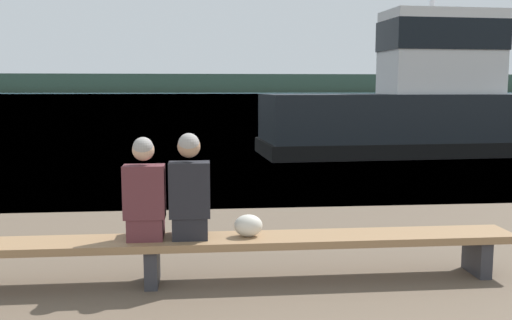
{
  "coord_description": "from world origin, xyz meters",
  "views": [
    {
      "loc": [
        -0.27,
        -1.71,
        1.85
      ],
      "look_at": [
        0.53,
        6.55,
        0.78
      ],
      "focal_mm": 40.0,
      "sensor_mm": 36.0,
      "label": 1
    }
  ],
  "objects": [
    {
      "name": "water_surface",
      "position": [
        0.0,
        126.82,
        0.0
      ],
      "size": [
        240.0,
        240.0,
        0.0
      ],
      "primitive_type": "plane",
      "color": "#5684A3",
      "rests_on": "ground"
    },
    {
      "name": "far_shoreline",
      "position": [
        0.0,
        196.33,
        3.11
      ],
      "size": [
        600.0,
        12.0,
        6.21
      ],
      "primitive_type": "cube",
      "color": "#2D3D2D",
      "rests_on": "ground"
    },
    {
      "name": "bench_main",
      "position": [
        -0.74,
        3.55,
        0.36
      ],
      "size": [
        6.98,
        0.48,
        0.43
      ],
      "color": "#8E6B47",
      "rests_on": "ground"
    },
    {
      "name": "person_left",
      "position": [
        -0.79,
        3.56,
        0.85
      ],
      "size": [
        0.38,
        0.4,
        0.96
      ],
      "color": "#56282D",
      "rests_on": "bench_main"
    },
    {
      "name": "person_right",
      "position": [
        -0.38,
        3.56,
        0.87
      ],
      "size": [
        0.38,
        0.41,
        1.0
      ],
      "color": "black",
      "rests_on": "bench_main"
    },
    {
      "name": "shopping_bag",
      "position": [
        0.17,
        3.57,
        0.54
      ],
      "size": [
        0.27,
        0.19,
        0.21
      ],
      "color": "beige",
      "rests_on": "bench_main"
    },
    {
      "name": "tugboat_red",
      "position": [
        6.02,
        13.66,
        1.23
      ],
      "size": [
        9.22,
        3.27,
        6.3
      ],
      "rotation": [
        0.0,
        0.0,
        1.63
      ],
      "color": "black",
      "rests_on": "water_surface"
    }
  ]
}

